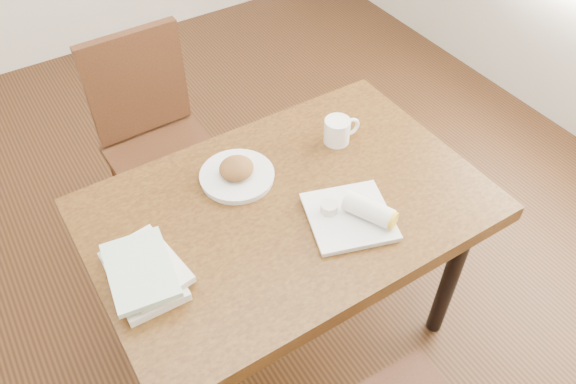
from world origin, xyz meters
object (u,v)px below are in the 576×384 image
book_stack (144,272)px  table (288,221)px  plate_scone (237,173)px  plate_burrito (355,214)px  chair_far (156,134)px  coffee_mug (338,130)px

book_stack → table: bearing=3.9°
plate_scone → plate_burrito: (0.21, -0.35, 0.00)m
chair_far → coffee_mug: (0.45, -0.61, 0.25)m
table → plate_scone: size_ratio=5.03×
chair_far → coffee_mug: 0.80m
book_stack → plate_burrito: bearing=-12.2°
table → book_stack: size_ratio=4.38×
chair_far → plate_burrito: size_ratio=3.08×
chair_far → coffee_mug: size_ratio=7.20×
table → book_stack: book_stack is taller
plate_scone → plate_burrito: size_ratio=0.78×
table → book_stack: bearing=-176.1°
plate_scone → plate_burrito: bearing=-58.3°
table → plate_scone: plate_scone is taller
plate_burrito → book_stack: 0.63m
book_stack → chair_far: bearing=67.6°
plate_burrito → book_stack: plate_burrito is taller
table → coffee_mug: (0.30, 0.16, 0.13)m
coffee_mug → plate_burrito: (-0.17, -0.33, -0.02)m
chair_far → book_stack: bearing=-112.4°
plate_scone → coffee_mug: 0.39m
plate_scone → book_stack: 0.46m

